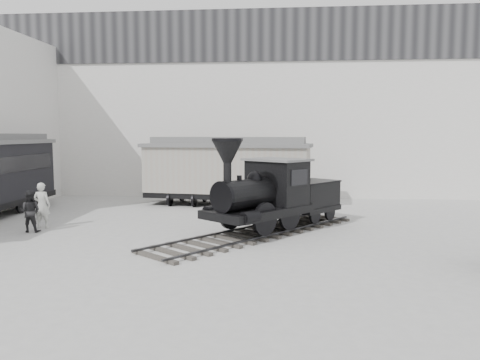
# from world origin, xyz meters

# --- Properties ---
(ground) EXTENTS (90.00, 90.00, 0.00)m
(ground) POSITION_xyz_m (0.00, 0.00, 0.00)
(ground) COLOR #9E9E9B
(north_wall) EXTENTS (34.00, 2.51, 11.00)m
(north_wall) POSITION_xyz_m (0.00, 14.98, 5.55)
(north_wall) COLOR silver
(north_wall) RESTS_ON ground
(locomotive) EXTENTS (7.96, 9.15, 3.53)m
(locomotive) POSITION_xyz_m (2.18, 3.94, 1.30)
(locomotive) COLOR #3E3A34
(locomotive) RESTS_ON ground
(boxcar) EXTENTS (9.15, 3.92, 3.63)m
(boxcar) POSITION_xyz_m (-0.29, 10.55, 1.90)
(boxcar) COLOR black
(boxcar) RESTS_ON ground
(visitor_a) EXTENTS (0.70, 0.48, 1.85)m
(visitor_a) POSITION_xyz_m (-7.01, 3.84, 0.92)
(visitor_a) COLOR silver
(visitor_a) RESTS_ON ground
(visitor_b) EXTENTS (0.82, 0.65, 1.61)m
(visitor_b) POSITION_xyz_m (-7.07, 3.07, 0.80)
(visitor_b) COLOR black
(visitor_b) RESTS_ON ground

